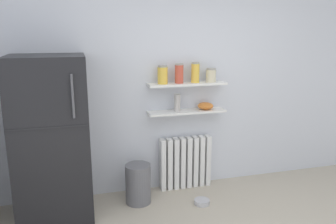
# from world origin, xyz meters

# --- Properties ---
(back_wall) EXTENTS (7.04, 0.10, 2.60)m
(back_wall) POSITION_xyz_m (0.00, 2.05, 1.30)
(back_wall) COLOR silver
(back_wall) RESTS_ON ground_plane
(refrigerator) EXTENTS (0.73, 0.69, 1.67)m
(refrigerator) POSITION_xyz_m (-1.48, 1.67, 0.83)
(refrigerator) COLOR black
(refrigerator) RESTS_ON ground_plane
(radiator) EXTENTS (0.63, 0.12, 0.64)m
(radiator) POSITION_xyz_m (0.02, 1.92, 0.32)
(radiator) COLOR white
(radiator) RESTS_ON ground_plane
(wall_shelf_lower) EXTENTS (0.92, 0.22, 0.02)m
(wall_shelf_lower) POSITION_xyz_m (0.02, 1.89, 0.97)
(wall_shelf_lower) COLOR white
(wall_shelf_upper) EXTENTS (0.92, 0.22, 0.02)m
(wall_shelf_upper) POSITION_xyz_m (0.02, 1.89, 1.30)
(wall_shelf_upper) COLOR white
(storage_jar_0) EXTENTS (0.11, 0.11, 0.21)m
(storage_jar_0) POSITION_xyz_m (-0.27, 1.89, 1.41)
(storage_jar_0) COLOR yellow
(storage_jar_0) RESTS_ON wall_shelf_upper
(storage_jar_1) EXTENTS (0.10, 0.10, 0.23)m
(storage_jar_1) POSITION_xyz_m (-0.08, 1.89, 1.42)
(storage_jar_1) COLOR #C64C38
(storage_jar_1) RESTS_ON wall_shelf_upper
(storage_jar_2) EXTENTS (0.10, 0.10, 0.24)m
(storage_jar_2) POSITION_xyz_m (0.12, 1.89, 1.43)
(storage_jar_2) COLOR yellow
(storage_jar_2) RESTS_ON wall_shelf_upper
(storage_jar_3) EXTENTS (0.12, 0.12, 0.16)m
(storage_jar_3) POSITION_xyz_m (0.31, 1.89, 1.39)
(storage_jar_3) COLOR beige
(storage_jar_3) RESTS_ON wall_shelf_upper
(vase) EXTENTS (0.07, 0.07, 0.20)m
(vase) POSITION_xyz_m (-0.10, 1.89, 1.08)
(vase) COLOR #B2ADA8
(vase) RESTS_ON wall_shelf_lower
(shelf_bowl) EXTENTS (0.19, 0.19, 0.08)m
(shelf_bowl) POSITION_xyz_m (0.25, 1.89, 1.02)
(shelf_bowl) COLOR orange
(shelf_bowl) RESTS_ON wall_shelf_lower
(trash_bin) EXTENTS (0.28, 0.28, 0.45)m
(trash_bin) POSITION_xyz_m (-0.61, 1.69, 0.22)
(trash_bin) COLOR slate
(trash_bin) RESTS_ON ground_plane
(pet_food_bowl) EXTENTS (0.17, 0.17, 0.05)m
(pet_food_bowl) POSITION_xyz_m (0.06, 1.45, 0.03)
(pet_food_bowl) COLOR #B7B7BC
(pet_food_bowl) RESTS_ON ground_plane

